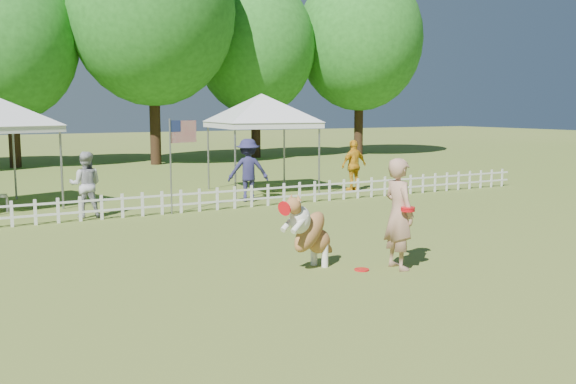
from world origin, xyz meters
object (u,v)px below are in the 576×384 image
object	(u,v)px
spectator_c	(354,165)
flag_pole	(171,167)
dog	(310,232)
spectator_a	(86,185)
canopy_tent_right	(262,144)
spectator_b	(248,170)
frisbee_on_turf	(362,270)
handler	(399,214)

from	to	relation	value
spectator_c	flag_pole	bearing A→B (deg)	6.70
dog	spectator_a	distance (m)	7.37
canopy_tent_right	spectator_b	size ratio (longest dim) A/B	1.69
canopy_tent_right	spectator_a	size ratio (longest dim) A/B	1.88
frisbee_on_turf	spectator_c	world-z (taller)	spectator_c
spectator_a	spectator_c	xyz separation A→B (m)	(8.63, 0.97, 0.02)
handler	frisbee_on_turf	world-z (taller)	handler
flag_pole	spectator_a	size ratio (longest dim) A/B	1.49
flag_pole	spectator_c	distance (m)	6.81
canopy_tent_right	flag_pole	world-z (taller)	canopy_tent_right
spectator_a	spectator_b	distance (m)	4.69
spectator_b	spectator_c	xyz separation A→B (m)	(3.97, 0.42, -0.07)
dog	frisbee_on_turf	xyz separation A→B (m)	(0.71, -0.49, -0.63)
spectator_b	flag_pole	bearing A→B (deg)	41.81
canopy_tent_right	spectator_a	xyz separation A→B (m)	(-5.89, -2.12, -0.71)
handler	spectator_a	xyz separation A→B (m)	(-3.49, 7.70, -0.12)
handler	spectator_a	world-z (taller)	handler
spectator_a	spectator_c	size ratio (longest dim) A/B	0.98
spectator_b	canopy_tent_right	bearing A→B (deg)	-108.03
spectator_c	spectator_b	bearing A→B (deg)	0.09
flag_pole	spectator_c	bearing A→B (deg)	-8.04
handler	canopy_tent_right	distance (m)	10.13
handler	spectator_c	world-z (taller)	handler
dog	frisbee_on_turf	bearing A→B (deg)	-57.89
handler	flag_pole	distance (m)	7.34
dog	flag_pole	size ratio (longest dim) A/B	0.53
handler	dog	world-z (taller)	handler
frisbee_on_turf	canopy_tent_right	world-z (taller)	canopy_tent_right
canopy_tent_right	spectator_a	world-z (taller)	canopy_tent_right
frisbee_on_turf	canopy_tent_right	bearing A→B (deg)	72.72
flag_pole	dog	bearing A→B (deg)	-109.01
handler	spectator_c	bearing A→B (deg)	-26.68
flag_pole	spectator_b	world-z (taller)	flag_pole
dog	canopy_tent_right	distance (m)	9.92
dog	spectator_b	xyz separation A→B (m)	(2.47, 7.58, 0.26)
dog	spectator_b	bearing A→B (deg)	48.60
handler	spectator_b	size ratio (longest dim) A/B	1.03
handler	canopy_tent_right	size ratio (longest dim) A/B	0.61
frisbee_on_turf	flag_pole	distance (m)	7.15
spectator_c	spectator_a	bearing A→B (deg)	0.45
canopy_tent_right	spectator_c	distance (m)	3.05
dog	canopy_tent_right	xyz separation A→B (m)	(3.71, 9.16, 0.88)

